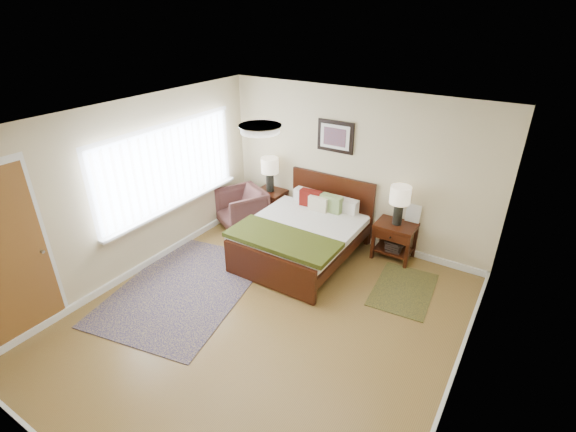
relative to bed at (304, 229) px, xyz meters
The scene contains 18 objects.
floor 1.65m from the bed, 77.16° to the right, with size 5.00×5.00×0.00m, color brown.
back_wall 1.28m from the bed, 69.97° to the left, with size 4.50×0.04×2.50m, color #C4B58E.
front_wall 4.12m from the bed, 85.04° to the right, with size 4.50×0.04×2.50m, color #C4B58E.
left_wall 2.56m from the bed, 141.00° to the right, with size 0.04×5.00×2.50m, color #C4B58E.
right_wall 3.12m from the bed, 30.60° to the right, with size 0.04×5.00×2.50m, color #C4B58E.
ceiling 2.56m from the bed, 77.16° to the right, with size 4.50×5.00×0.02m, color white.
window 2.21m from the bed, 155.57° to the right, with size 0.11×2.72×1.32m.
door 3.83m from the bed, 119.76° to the right, with size 0.06×1.00×2.18m.
ceil_fixture 2.53m from the bed, 77.16° to the right, with size 0.44×0.44×0.08m.
bed is the anchor object (origin of this frame).
wall_art 1.54m from the bed, 89.96° to the left, with size 0.62×0.05×0.50m.
nightstand_left 1.34m from the bed, 147.83° to the left, with size 0.50×0.45×0.60m.
nightstand_right 1.41m from the bed, 30.88° to the left, with size 0.60×0.45×0.59m.
lamp_left 1.45m from the bed, 147.08° to the left, with size 0.30×0.30×0.61m.
lamp_right 1.50m from the bed, 31.33° to the left, with size 0.30×0.30×0.61m.
armchair 1.48m from the bed, 168.64° to the left, with size 0.75×0.77×0.70m, color brown.
rug_persian 1.97m from the bed, 121.54° to the right, with size 1.68×2.38×0.01m, color #0F0D44.
rug_navy 1.70m from the bed, ahead, with size 0.77×1.16×0.01m, color black.
Camera 1 is at (2.45, -3.34, 3.58)m, focal length 26.00 mm.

